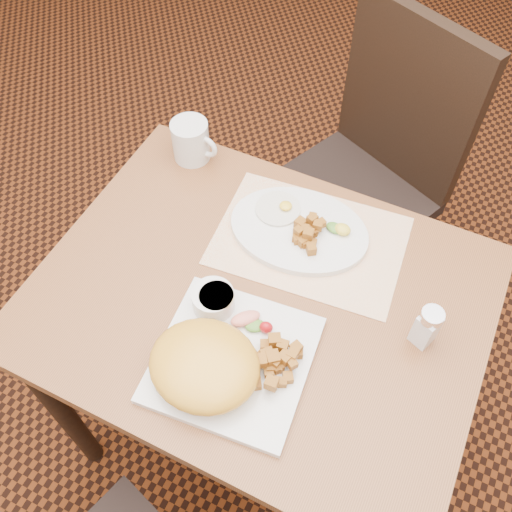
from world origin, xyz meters
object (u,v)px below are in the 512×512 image
object	(u,v)px
table	(259,322)
plate_square	(233,359)
coffee_mug	(191,141)
plate_oval	(299,230)
chair_far	(369,167)
salt_shaker	(427,326)

from	to	relation	value
table	plate_square	bearing A→B (deg)	-83.03
table	coffee_mug	xyz separation A→B (m)	(-0.32, 0.29, 0.16)
plate_square	plate_oval	world-z (taller)	plate_oval
plate_oval	plate_square	bearing A→B (deg)	-88.24
plate_oval	coffee_mug	xyz separation A→B (m)	(-0.32, 0.10, 0.04)
chair_far	salt_shaker	world-z (taller)	chair_far
chair_far	plate_square	bearing A→B (deg)	112.03
salt_shaker	plate_square	bearing A→B (deg)	-146.88
plate_square	table	bearing A→B (deg)	96.97
table	chair_far	distance (m)	0.66
plate_oval	salt_shaker	world-z (taller)	salt_shaker
plate_square	coffee_mug	xyz separation A→B (m)	(-0.33, 0.44, 0.04)
table	plate_square	world-z (taller)	plate_square
plate_oval	chair_far	bearing A→B (deg)	85.71
table	plate_oval	xyz separation A→B (m)	(0.01, 0.18, 0.12)
plate_square	plate_oval	size ratio (longest dim) A/B	0.92
plate_oval	salt_shaker	xyz separation A→B (m)	(0.31, -0.14, 0.04)
chair_far	plate_oval	distance (m)	0.52
salt_shaker	table	bearing A→B (deg)	-171.66
table	chair_far	xyz separation A→B (m)	(0.04, 0.65, -0.10)
salt_shaker	coffee_mug	distance (m)	0.68
chair_far	salt_shaker	size ratio (longest dim) A/B	9.70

